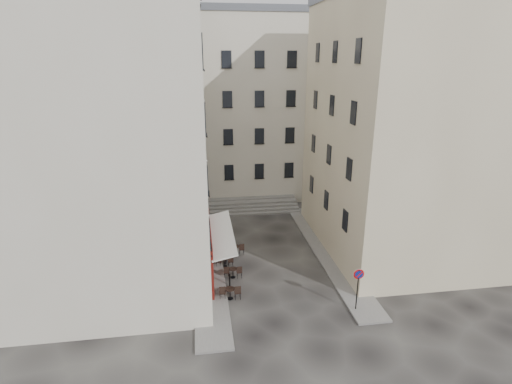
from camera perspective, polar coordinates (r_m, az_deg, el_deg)
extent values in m
plane|color=black|center=(27.91, 2.87, -11.82)|extent=(90.00, 90.00, 0.00)
cube|color=slate|center=(30.96, -6.88, -8.55)|extent=(2.00, 22.00, 0.12)
cube|color=slate|center=(31.49, 9.94, -8.22)|extent=(2.00, 18.00, 0.12)
cube|color=beige|center=(27.48, -20.38, 8.84)|extent=(12.00, 16.00, 20.00)
cube|color=#BBAB8B|center=(31.54, 21.10, 8.03)|extent=(12.00, 14.00, 18.00)
cube|color=beige|center=(43.06, -3.24, 11.76)|extent=(18.00, 10.00, 18.00)
cube|color=slate|center=(42.95, -3.49, 24.17)|extent=(18.20, 10.20, 0.60)
cube|color=#480B0A|center=(27.52, -6.65, -8.24)|extent=(0.25, 7.00, 3.50)
cube|color=black|center=(27.68, -6.54, -8.89)|extent=(0.06, 3.85, 2.00)
cube|color=silver|center=(27.03, -5.00, -5.88)|extent=(1.58, 7.30, 0.41)
cube|color=slate|center=(38.46, -0.54, -2.77)|extent=(9.00, 1.80, 0.20)
cube|color=slate|center=(38.80, -0.64, -2.26)|extent=(9.00, 1.80, 0.20)
cube|color=slate|center=(39.15, -0.73, -1.75)|extent=(9.00, 1.80, 0.20)
cube|color=slate|center=(39.50, -0.81, -1.25)|extent=(9.00, 1.80, 0.20)
cylinder|color=black|center=(26.45, -3.79, -12.57)|extent=(0.10, 0.10, 0.90)
sphere|color=black|center=(26.21, -3.81, -11.69)|extent=(0.12, 0.12, 0.12)
cylinder|color=black|center=(29.49, -4.36, -9.07)|extent=(0.10, 0.10, 0.90)
sphere|color=black|center=(29.28, -4.38, -8.26)|extent=(0.12, 0.12, 0.12)
cylinder|color=black|center=(32.63, -4.81, -6.23)|extent=(0.10, 0.10, 0.90)
sphere|color=black|center=(32.43, -4.84, -5.48)|extent=(0.12, 0.12, 0.12)
cylinder|color=black|center=(24.47, 14.26, -13.51)|extent=(0.07, 0.07, 2.70)
cylinder|color=#BE0D0C|center=(23.92, 14.48, -11.31)|extent=(0.63, 0.05, 0.63)
cylinder|color=navy|center=(23.90, 14.50, -11.34)|extent=(0.46, 0.05, 0.45)
cube|color=#BE0D0C|center=(23.88, 14.52, -11.37)|extent=(0.37, 0.04, 0.37)
cylinder|color=black|center=(25.47, -3.71, -14.93)|extent=(0.37, 0.37, 0.02)
cylinder|color=black|center=(25.28, -3.73, -14.28)|extent=(0.05, 0.05, 0.72)
cylinder|color=black|center=(25.10, -3.74, -13.65)|extent=(0.62, 0.62, 0.04)
cube|color=black|center=(25.28, -2.65, -14.12)|extent=(0.39, 0.39, 0.93)
cube|color=black|center=(25.32, -4.83, -14.12)|extent=(0.39, 0.39, 0.93)
cylinder|color=black|center=(27.61, -3.30, -12.04)|extent=(0.34, 0.34, 0.02)
cylinder|color=black|center=(27.45, -3.31, -11.47)|extent=(0.05, 0.05, 0.67)
cylinder|color=black|center=(27.29, -3.32, -10.91)|extent=(0.57, 0.57, 0.04)
cube|color=black|center=(27.46, -2.40, -11.33)|extent=(0.36, 0.36, 0.86)
cube|color=black|center=(27.48, -4.24, -11.34)|extent=(0.36, 0.36, 0.86)
cylinder|color=black|center=(28.93, -4.50, -10.52)|extent=(0.35, 0.35, 0.02)
cylinder|color=black|center=(28.78, -4.51, -9.96)|extent=(0.05, 0.05, 0.67)
cylinder|color=black|center=(28.64, -4.53, -9.42)|extent=(0.58, 0.58, 0.04)
cube|color=black|center=(28.78, -3.64, -9.83)|extent=(0.37, 0.37, 0.87)
cube|color=black|center=(28.82, -5.40, -9.84)|extent=(0.37, 0.37, 0.87)
cylinder|color=black|center=(30.52, -2.91, -8.84)|extent=(0.36, 0.36, 0.02)
cylinder|color=black|center=(30.37, -2.92, -8.29)|extent=(0.05, 0.05, 0.70)
cylinder|color=black|center=(30.22, -2.93, -7.75)|extent=(0.60, 0.60, 0.04)
cube|color=black|center=(30.38, -2.07, -8.15)|extent=(0.38, 0.38, 0.89)
cube|color=black|center=(30.40, -3.79, -8.17)|extent=(0.38, 0.38, 0.89)
cylinder|color=black|center=(31.25, -5.13, -8.19)|extent=(0.38, 0.38, 0.02)
cylinder|color=black|center=(31.09, -5.15, -7.61)|extent=(0.05, 0.05, 0.74)
cylinder|color=black|center=(30.94, -5.17, -7.04)|extent=(0.64, 0.64, 0.04)
cube|color=black|center=(31.09, -4.27, -7.47)|extent=(0.40, 0.40, 0.96)
cube|color=black|center=(31.15, -6.05, -7.48)|extent=(0.40, 0.40, 0.96)
imported|color=black|center=(29.04, -4.15, -8.72)|extent=(0.71, 0.65, 1.64)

